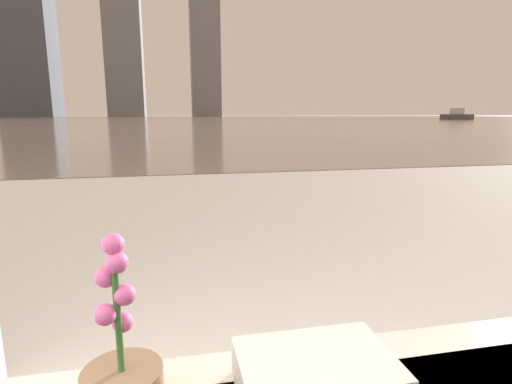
{
  "coord_description": "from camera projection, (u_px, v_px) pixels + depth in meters",
  "views": [
    {
      "loc": [
        -0.37,
        0.18,
        1.04
      ],
      "look_at": [
        0.09,
        2.39,
        0.59
      ],
      "focal_mm": 28.0,
      "sensor_mm": 36.0,
      "label": 1
    }
  ],
  "objects": [
    {
      "name": "potted_orchid",
      "position": [
        122.0,
        374.0,
        0.69
      ],
      "size": [
        0.14,
        0.14,
        0.32
      ],
      "color": "#8C6B4C",
      "rests_on": "bathtub"
    },
    {
      "name": "skyline_tower_2",
      "position": [
        205.0,
        46.0,
        111.55
      ],
      "size": [
        8.12,
        6.62,
        38.73
      ],
      "color": "slate",
      "rests_on": "ground_plane"
    },
    {
      "name": "towel_stack",
      "position": [
        316.0,
        377.0,
        0.73
      ],
      "size": [
        0.28,
        0.2,
        0.08
      ],
      "color": "silver",
      "rests_on": "bathtub"
    },
    {
      "name": "harbor_water",
      "position": [
        174.0,
        120.0,
        59.63
      ],
      "size": [
        180.0,
        110.0,
        0.01
      ],
      "color": "gray",
      "rests_on": "ground_plane"
    },
    {
      "name": "harbor_boat_4",
      "position": [
        457.0,
        116.0,
        61.95
      ],
      "size": [
        3.24,
        4.89,
        1.74
      ],
      "color": "#4C4C51",
      "rests_on": "harbor_water"
    },
    {
      "name": "skyline_tower_1",
      "position": [
        124.0,
        41.0,
        107.09
      ],
      "size": [
        9.47,
        9.97,
        39.78
      ],
      "color": "slate",
      "rests_on": "ground_plane"
    }
  ]
}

